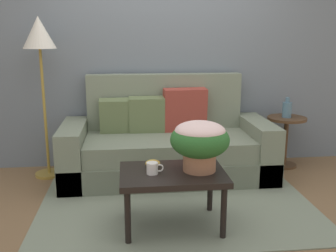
# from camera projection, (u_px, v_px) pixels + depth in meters

# --- Properties ---
(ground_plane) EXTENTS (14.00, 14.00, 0.00)m
(ground_plane) POSITION_uv_depth(u_px,v_px,m) (176.00, 202.00, 3.56)
(ground_plane) COLOR brown
(wall_back) EXTENTS (6.40, 0.12, 2.90)m
(wall_back) POSITION_uv_depth(u_px,v_px,m) (163.00, 39.00, 4.39)
(wall_back) COLOR slate
(wall_back) RESTS_ON ground
(area_rug) EXTENTS (2.44, 1.63, 0.01)m
(area_rug) POSITION_uv_depth(u_px,v_px,m) (177.00, 206.00, 3.47)
(area_rug) COLOR gray
(area_rug) RESTS_ON ground
(couch) EXTENTS (2.20, 0.91, 1.07)m
(couch) POSITION_uv_depth(u_px,v_px,m) (166.00, 146.00, 4.18)
(couch) COLOR #626B59
(couch) RESTS_ON ground
(coffee_table) EXTENTS (0.82, 0.58, 0.46)m
(coffee_table) POSITION_uv_depth(u_px,v_px,m) (173.00, 178.00, 3.03)
(coffee_table) COLOR black
(coffee_table) RESTS_ON ground
(side_table) EXTENTS (0.44, 0.44, 0.58)m
(side_table) POSITION_uv_depth(u_px,v_px,m) (286.00, 133.00, 4.45)
(side_table) COLOR #4C331E
(side_table) RESTS_ON ground
(floor_lamp) EXTENTS (0.33, 0.33, 1.68)m
(floor_lamp) POSITION_uv_depth(u_px,v_px,m) (40.00, 45.00, 3.92)
(floor_lamp) COLOR olive
(floor_lamp) RESTS_ON ground
(potted_plant) EXTENTS (0.46, 0.46, 0.39)m
(potted_plant) POSITION_uv_depth(u_px,v_px,m) (200.00, 140.00, 2.99)
(potted_plant) COLOR #A36B4C
(potted_plant) RESTS_ON coffee_table
(coffee_mug) EXTENTS (0.13, 0.09, 0.09)m
(coffee_mug) POSITION_uv_depth(u_px,v_px,m) (153.00, 168.00, 2.96)
(coffee_mug) COLOR white
(coffee_mug) RESTS_ON coffee_table
(snack_bowl) EXTENTS (0.12, 0.12, 0.06)m
(snack_bowl) POSITION_uv_depth(u_px,v_px,m) (153.00, 163.00, 3.10)
(snack_bowl) COLOR gold
(snack_bowl) RESTS_ON coffee_table
(table_vase) EXTENTS (0.10, 0.10, 0.23)m
(table_vase) POSITION_uv_depth(u_px,v_px,m) (287.00, 109.00, 4.37)
(table_vase) COLOR slate
(table_vase) RESTS_ON side_table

